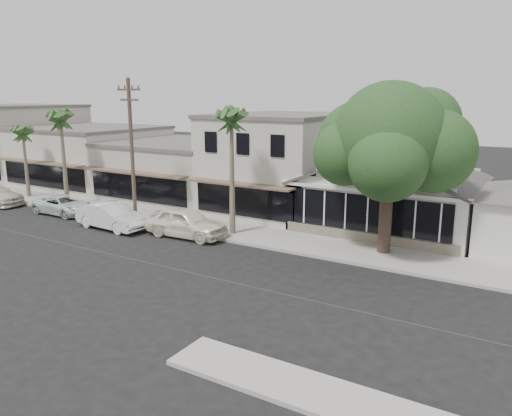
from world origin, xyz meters
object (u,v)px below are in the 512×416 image
Objects in this scene: utility_pole at (132,148)px; car_1 at (112,216)px; car_0 at (186,223)px; car_2 at (64,205)px; shade_tree at (390,142)px.

car_1 is at bearing -103.75° from utility_pole.
car_2 is at bearing 88.10° from car_0.
utility_pole is 1.81× the size of car_0.
car_0 is at bearing -76.37° from car_1.
utility_pole is 1.03× the size of shade_tree.
utility_pole is at bearing -11.15° from car_1.
utility_pole reaches higher than shade_tree.
utility_pole reaches higher than car_2.
utility_pole reaches higher than car_0.
utility_pole is 6.10m from car_0.
car_1 is at bearing -100.02° from car_2.
shade_tree is at bearing 8.63° from utility_pole.
car_1 is (-0.39, -1.59, -3.99)m from utility_pole.
shade_tree is at bearing -73.37° from car_1.
car_1 is 0.56× the size of shade_tree.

